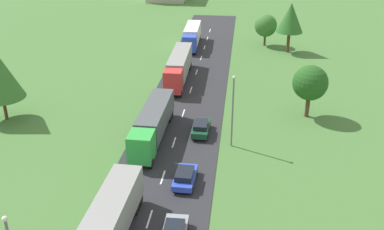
# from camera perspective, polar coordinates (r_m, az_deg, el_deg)

# --- Properties ---
(road) EXTENTS (10.00, 140.00, 0.06)m
(road) POSITION_cam_1_polar(r_m,az_deg,el_deg) (43.53, -3.71, -7.85)
(road) COLOR #2B2B30
(road) RESTS_ON ground
(lane_marking_centre) EXTENTS (0.16, 121.16, 0.01)m
(lane_marking_centre) POSITION_cam_1_polar(r_m,az_deg,el_deg) (41.06, -4.47, -10.09)
(lane_marking_centre) COLOR white
(lane_marking_centre) RESTS_ON road
(truck_lead) EXTENTS (2.77, 12.80, 3.53)m
(truck_lead) POSITION_cam_1_polar(r_m,az_deg,el_deg) (34.94, -10.79, -13.64)
(truck_lead) COLOR blue
(truck_lead) RESTS_ON road
(truck_second) EXTENTS (2.66, 13.32, 3.41)m
(truck_second) POSITION_cam_1_polar(r_m,az_deg,el_deg) (49.33, -5.05, -0.96)
(truck_second) COLOR green
(truck_second) RESTS_ON road
(truck_third) EXTENTS (2.68, 14.31, 3.80)m
(truck_third) POSITION_cam_1_polar(r_m,az_deg,el_deg) (66.35, -1.69, 6.32)
(truck_third) COLOR red
(truck_third) RESTS_ON road
(truck_fourth) EXTENTS (2.78, 11.70, 3.54)m
(truck_fourth) POSITION_cam_1_polar(r_m,az_deg,el_deg) (83.40, -0.01, 10.19)
(truck_fourth) COLOR blue
(truck_fourth) RESTS_ON road
(car_third) EXTENTS (2.00, 4.21, 1.43)m
(car_third) POSITION_cam_1_polar(r_m,az_deg,el_deg) (41.98, -0.92, -7.89)
(car_third) COLOR blue
(car_third) RESTS_ON road
(car_fourth) EXTENTS (1.88, 4.34, 1.50)m
(car_fourth) POSITION_cam_1_polar(r_m,az_deg,el_deg) (50.73, 1.16, -1.61)
(car_fourth) COLOR #19472D
(car_fourth) RESTS_ON road
(lamppost_second) EXTENTS (0.36, 0.36, 8.12)m
(lamppost_second) POSITION_cam_1_polar(r_m,az_deg,el_deg) (46.86, 5.24, 0.92)
(lamppost_second) COLOR slate
(lamppost_second) RESTS_ON ground
(tree_maple) EXTENTS (4.27, 4.27, 6.59)m
(tree_maple) POSITION_cam_1_polar(r_m,az_deg,el_deg) (55.47, 14.91, 3.98)
(tree_maple) COLOR #513823
(tree_maple) RESTS_ON ground
(tree_pine) EXTENTS (4.61, 4.61, 8.72)m
(tree_pine) POSITION_cam_1_polar(r_m,az_deg,el_deg) (80.64, 12.51, 12.05)
(tree_pine) COLOR #513823
(tree_pine) RESTS_ON ground
(tree_elm) EXTENTS (4.10, 4.10, 5.82)m
(tree_elm) POSITION_cam_1_polar(r_m,az_deg,el_deg) (84.54, 9.42, 11.23)
(tree_elm) COLOR #513823
(tree_elm) RESTS_ON ground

